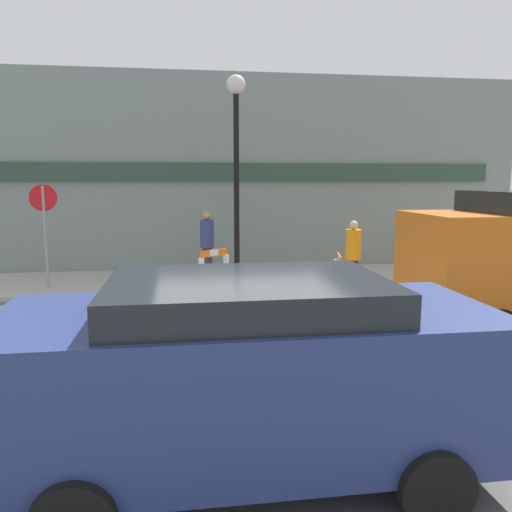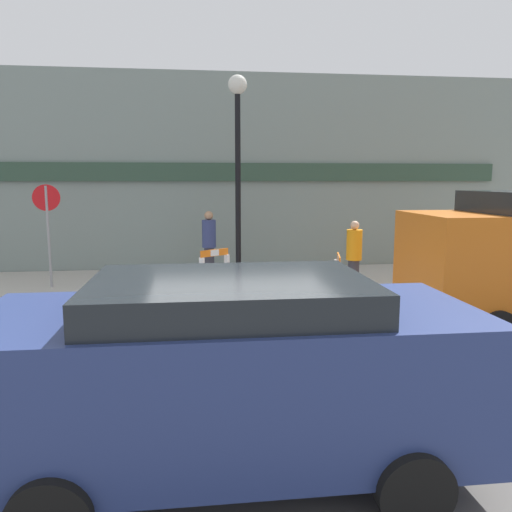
{
  "view_description": "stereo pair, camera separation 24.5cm",
  "coord_description": "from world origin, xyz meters",
  "px_view_note": "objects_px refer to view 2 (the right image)",
  "views": [
    {
      "loc": [
        -0.84,
        -6.5,
        2.58
      ],
      "look_at": [
        0.64,
        3.75,
        1.0
      ],
      "focal_mm": 35.0,
      "sensor_mm": 36.0,
      "label": 1
    },
    {
      "loc": [
        -0.6,
        -6.53,
        2.58
      ],
      "look_at": [
        0.64,
        3.75,
        1.0
      ],
      "focal_mm": 35.0,
      "sensor_mm": 36.0,
      "label": 2
    }
  ],
  "objects_px": {
    "stop_sign": "(48,219)",
    "parked_car_1": "(231,366)",
    "streetlamp_post": "(238,151)",
    "person_worker": "(354,256)",
    "person_pedestrian": "(209,243)"
  },
  "relations": [
    {
      "from": "streetlamp_post",
      "to": "person_worker",
      "type": "xyz_separation_m",
      "value": [
        2.5,
        -1.11,
        -2.34
      ]
    },
    {
      "from": "stop_sign",
      "to": "person_worker",
      "type": "xyz_separation_m",
      "value": [
        6.87,
        -1.2,
        -0.79
      ]
    },
    {
      "from": "person_pedestrian",
      "to": "parked_car_1",
      "type": "bearing_deg",
      "value": 100.66
    },
    {
      "from": "streetlamp_post",
      "to": "parked_car_1",
      "type": "distance_m",
      "value": 8.04
    },
    {
      "from": "person_worker",
      "to": "parked_car_1",
      "type": "bearing_deg",
      "value": 42.15
    },
    {
      "from": "stop_sign",
      "to": "person_pedestrian",
      "type": "bearing_deg",
      "value": 176.66
    },
    {
      "from": "stop_sign",
      "to": "person_worker",
      "type": "distance_m",
      "value": 7.02
    },
    {
      "from": "stop_sign",
      "to": "person_pedestrian",
      "type": "xyz_separation_m",
      "value": [
        3.68,
        0.45,
        -0.66
      ]
    },
    {
      "from": "stop_sign",
      "to": "person_pedestrian",
      "type": "distance_m",
      "value": 3.77
    },
    {
      "from": "stop_sign",
      "to": "parked_car_1",
      "type": "bearing_deg",
      "value": 104.88
    },
    {
      "from": "streetlamp_post",
      "to": "stop_sign",
      "type": "height_order",
      "value": "streetlamp_post"
    },
    {
      "from": "person_pedestrian",
      "to": "parked_car_1",
      "type": "xyz_separation_m",
      "value": [
        -0.04,
        -8.23,
        -0.04
      ]
    },
    {
      "from": "parked_car_1",
      "to": "streetlamp_post",
      "type": "bearing_deg",
      "value": 84.67
    },
    {
      "from": "person_worker",
      "to": "person_pedestrian",
      "type": "relative_size",
      "value": 0.98
    },
    {
      "from": "parked_car_1",
      "to": "person_worker",
      "type": "bearing_deg",
      "value": 63.94
    }
  ]
}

